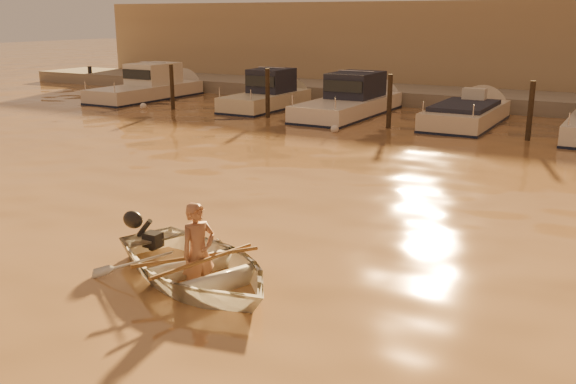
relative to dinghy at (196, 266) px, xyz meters
The scene contains 20 objects.
ground_plane 2.64m from the dinghy, 149.67° to the left, with size 160.00×160.00×0.00m, color brown.
dinghy is the anchor object (origin of this frame).
person 0.27m from the dinghy, 22.28° to the right, with size 0.59×0.39×1.61m, color #9B674D.
outboard_motor 1.50m from the dinghy, 157.72° to the left, with size 0.90×0.40×0.70m, color black, non-canonical shape.
oar_port 0.30m from the dinghy, 22.28° to the right, with size 0.06×0.06×2.10m, color brown.
oar_starboard 0.18m from the dinghy, 22.28° to the right, with size 0.06×0.06×2.10m, color brown.
moored_boat_0 23.77m from the dinghy, 133.21° to the left, with size 2.30×7.31×1.75m, color beige, non-canonical shape.
moored_boat_1 19.62m from the dinghy, 117.95° to the left, with size 1.97×5.97×1.75m, color beige, non-canonical shape.
moored_boat_2 18.06m from the dinghy, 106.38° to the left, with size 2.28×7.64×1.75m, color white, non-canonical shape.
moored_boat_3 17.33m from the dinghy, 90.43° to the left, with size 2.22×6.35×0.95m, color beige, non-canonical shape.
piling_0 19.80m from the dinghy, 130.16° to the left, with size 0.18×0.18×2.20m, color #2D2319.
piling_1 17.01m from the dinghy, 117.17° to the left, with size 0.18×0.18×2.20m, color #2D2319.
piling_2 15.34m from the dinghy, 99.25° to the left, with size 0.18×0.18×2.20m, color #2D2319.
piling_3 15.35m from the dinghy, 80.48° to the left, with size 0.18×0.18×2.20m, color #2D2319.
fender_a 20.29m from the dinghy, 133.90° to the left, with size 0.30×0.30×0.30m, color silver.
fender_b 17.61m from the dinghy, 120.29° to the left, with size 0.30×0.30×0.30m, color red.
fender_c 13.92m from the dinghy, 106.15° to the left, with size 0.30×0.30×0.30m, color silver.
fender_d 14.71m from the dinghy, 87.38° to the left, with size 0.30×0.30×0.30m, color #CD4B18.
quay 22.94m from the dinghy, 95.67° to the left, with size 52.00×4.00×1.00m, color gray.
waterfront_building 28.50m from the dinghy, 94.57° to the left, with size 46.00×7.00×4.80m, color #9E8466.
Camera 1 is at (8.19, -8.89, 4.10)m, focal length 40.00 mm.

